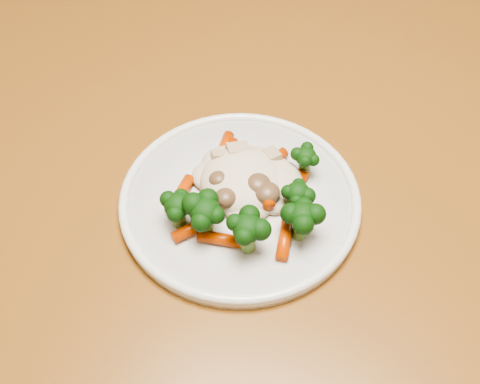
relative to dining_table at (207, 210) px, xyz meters
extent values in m
plane|color=brown|center=(0.26, 0.18, -0.65)|extent=(3.00, 3.00, 0.00)
cube|color=brown|center=(0.00, 0.00, 0.08)|extent=(1.25, 0.90, 0.04)
cylinder|color=silver|center=(0.06, -0.06, 0.11)|extent=(0.24, 0.24, 0.01)
ellipsoid|color=beige|center=(0.06, -0.04, 0.13)|extent=(0.10, 0.09, 0.04)
ellipsoid|color=black|center=(0.01, -0.11, 0.13)|extent=(0.04, 0.04, 0.04)
ellipsoid|color=black|center=(0.04, -0.11, 0.13)|extent=(0.05, 0.05, 0.04)
ellipsoid|color=black|center=(0.08, -0.11, 0.13)|extent=(0.05, 0.05, 0.04)
ellipsoid|color=black|center=(0.13, -0.09, 0.13)|extent=(0.04, 0.04, 0.04)
ellipsoid|color=black|center=(0.12, -0.06, 0.13)|extent=(0.04, 0.04, 0.03)
ellipsoid|color=black|center=(0.11, -0.01, 0.13)|extent=(0.04, 0.04, 0.03)
cylinder|color=#D04204|center=(0.04, -0.01, 0.12)|extent=(0.02, 0.05, 0.01)
cylinder|color=#D04204|center=(0.06, -0.01, 0.12)|extent=(0.04, 0.03, 0.01)
cylinder|color=#D04204|center=(0.10, -0.01, 0.12)|extent=(0.05, 0.02, 0.01)
cylinder|color=#D04204|center=(0.00, -0.08, 0.12)|extent=(0.02, 0.05, 0.01)
cylinder|color=#D04204|center=(0.03, -0.11, 0.12)|extent=(0.04, 0.04, 0.01)
cylinder|color=#D04204|center=(0.06, -0.12, 0.12)|extent=(0.05, 0.02, 0.01)
cylinder|color=#D04204|center=(0.11, -0.10, 0.12)|extent=(0.02, 0.05, 0.01)
cylinder|color=#D04204|center=(0.08, -0.06, 0.13)|extent=(0.03, 0.04, 0.01)
cylinder|color=#D04204|center=(0.06, -0.04, 0.13)|extent=(0.03, 0.04, 0.01)
cylinder|color=#D04204|center=(0.02, 0.00, 0.12)|extent=(0.01, 0.04, 0.01)
cylinder|color=#D04204|center=(0.08, -0.01, 0.12)|extent=(0.03, 0.04, 0.01)
ellipsoid|color=brown|center=(0.08, -0.05, 0.13)|extent=(0.03, 0.03, 0.02)
ellipsoid|color=brown|center=(0.09, -0.06, 0.13)|extent=(0.03, 0.03, 0.02)
ellipsoid|color=brown|center=(0.04, -0.06, 0.13)|extent=(0.02, 0.02, 0.01)
ellipsoid|color=brown|center=(0.05, -0.08, 0.13)|extent=(0.02, 0.02, 0.02)
cube|color=tan|center=(0.04, -0.01, 0.13)|extent=(0.03, 0.03, 0.01)
cube|color=tan|center=(0.08, -0.01, 0.13)|extent=(0.02, 0.02, 0.01)
cube|color=tan|center=(0.03, -0.02, 0.13)|extent=(0.02, 0.02, 0.01)
cube|color=tan|center=(0.05, -0.01, 0.13)|extent=(0.02, 0.02, 0.01)
camera|label=1|loc=(0.17, -0.42, 0.58)|focal=45.00mm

